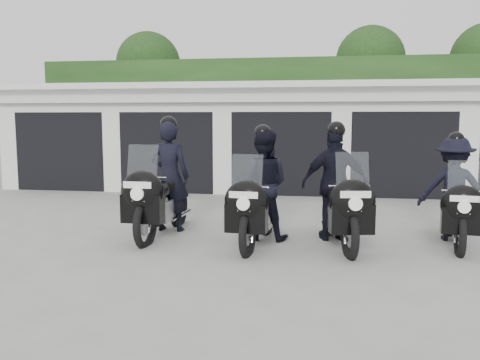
# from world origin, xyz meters

# --- Properties ---
(ground) EXTENTS (80.00, 80.00, 0.00)m
(ground) POSITION_xyz_m (0.00, 0.00, 0.00)
(ground) COLOR #999994
(ground) RESTS_ON ground
(garage_block) EXTENTS (16.40, 6.80, 2.96)m
(garage_block) POSITION_xyz_m (-0.00, 8.06, 1.42)
(garage_block) COLOR white
(garage_block) RESTS_ON ground
(background_vegetation) EXTENTS (20.00, 3.90, 5.80)m
(background_vegetation) POSITION_xyz_m (0.37, 12.92, 2.77)
(background_vegetation) COLOR #193613
(background_vegetation) RESTS_ON ground
(police_bike_a) EXTENTS (0.81, 2.46, 2.14)m
(police_bike_a) POSITION_xyz_m (-1.68, 0.62, 0.85)
(police_bike_a) COLOR black
(police_bike_a) RESTS_ON ground
(police_bike_b) EXTENTS (0.96, 2.29, 1.99)m
(police_bike_b) POSITION_xyz_m (0.06, 0.36, 0.84)
(police_bike_b) COLOR black
(police_bike_b) RESTS_ON ground
(police_bike_c) EXTENTS (1.21, 2.33, 2.05)m
(police_bike_c) POSITION_xyz_m (1.31, 0.50, 0.87)
(police_bike_c) COLOR black
(police_bike_c) RESTS_ON ground
(police_bike_d) EXTENTS (1.19, 2.14, 1.87)m
(police_bike_d) POSITION_xyz_m (3.21, 0.81, 0.80)
(police_bike_d) COLOR black
(police_bike_d) RESTS_ON ground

